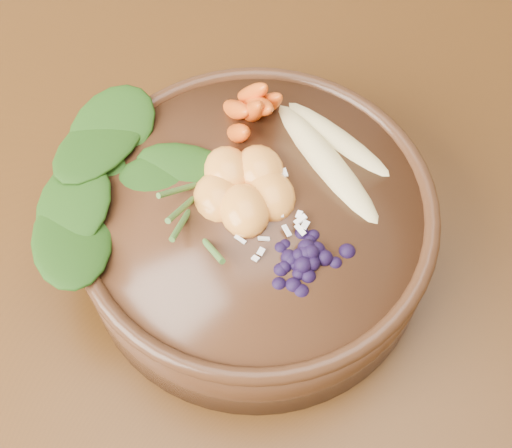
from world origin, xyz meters
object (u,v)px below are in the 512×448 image
at_px(stoneware_bowl, 256,230).
at_px(mandarin_cluster, 244,178).
at_px(kale_heap, 163,170).
at_px(blueberry_pile, 310,244).
at_px(banana_halves, 334,140).
at_px(carrot_cluster, 247,82).
at_px(dining_table, 417,207).

relative_size(stoneware_bowl, mandarin_cluster, 3.15).
xyz_separation_m(kale_heap, blueberry_pile, (0.08, -0.09, -0.00)).
bearing_deg(blueberry_pile, banana_halves, 61.39).
height_order(carrot_cluster, blueberry_pile, carrot_cluster).
bearing_deg(kale_heap, stoneware_bowl, -30.23).
distance_m(dining_table, mandarin_cluster, 0.26).
bearing_deg(kale_heap, dining_table, 4.69).
distance_m(dining_table, kale_heap, 0.31).
xyz_separation_m(dining_table, kale_heap, (-0.25, -0.02, 0.19)).
xyz_separation_m(dining_table, stoneware_bowl, (-0.18, -0.06, 0.13)).
xyz_separation_m(stoneware_bowl, carrot_cluster, (0.02, 0.09, 0.07)).
height_order(kale_heap, carrot_cluster, carrot_cluster).
height_order(carrot_cluster, mandarin_cluster, carrot_cluster).
xyz_separation_m(dining_table, banana_halves, (-0.11, -0.02, 0.18)).
bearing_deg(mandarin_cluster, carrot_cluster, 73.10).
bearing_deg(mandarin_cluster, blueberry_pile, -66.36).
height_order(mandarin_cluster, blueberry_pile, blueberry_pile).
bearing_deg(dining_table, mandarin_cluster, -168.32).
xyz_separation_m(kale_heap, carrot_cluster, (0.08, 0.05, 0.02)).
bearing_deg(banana_halves, stoneware_bowl, -177.26).
xyz_separation_m(banana_halves, mandarin_cluster, (-0.08, -0.02, 0.00)).
bearing_deg(mandarin_cluster, dining_table, 11.68).
xyz_separation_m(mandarin_cluster, blueberry_pile, (0.03, -0.07, 0.00)).
distance_m(dining_table, blueberry_pile, 0.27).
bearing_deg(blueberry_pile, mandarin_cluster, 113.64).
bearing_deg(dining_table, blueberry_pile, -146.56).
xyz_separation_m(kale_heap, mandarin_cluster, (0.06, -0.02, -0.01)).
relative_size(banana_halves, blueberry_pile, 1.25).
bearing_deg(stoneware_bowl, blueberry_pile, -64.23).
bearing_deg(stoneware_bowl, kale_heap, 149.77).
distance_m(carrot_cluster, mandarin_cluster, 0.08).
distance_m(stoneware_bowl, banana_halves, 0.09).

